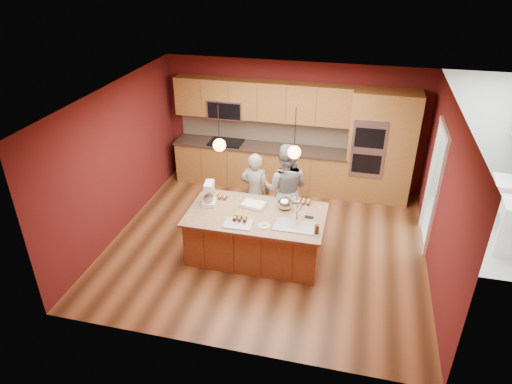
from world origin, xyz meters
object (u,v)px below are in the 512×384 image
(person_left, at_px, (255,191))
(person_right, at_px, (285,189))
(stand_mixer, at_px, (209,195))
(mixing_bowl, at_px, (285,204))
(island, at_px, (257,234))

(person_left, height_order, person_right, person_right)
(stand_mixer, relative_size, mixing_bowl, 1.60)
(person_left, height_order, mixing_bowl, person_left)
(island, xyz_separation_m, mixing_bowl, (0.41, 0.27, 0.51))
(mixing_bowl, bearing_deg, person_right, 99.34)
(island, bearing_deg, mixing_bowl, 32.87)
(island, height_order, person_right, person_right)
(person_left, relative_size, stand_mixer, 3.74)
(stand_mixer, distance_m, mixing_bowl, 1.28)
(island, bearing_deg, person_right, 70.81)
(stand_mixer, bearing_deg, person_left, 42.97)
(island, distance_m, person_left, 0.98)
(island, distance_m, person_right, 1.04)
(person_left, bearing_deg, mixing_bowl, 138.70)
(person_left, distance_m, mixing_bowl, 0.93)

